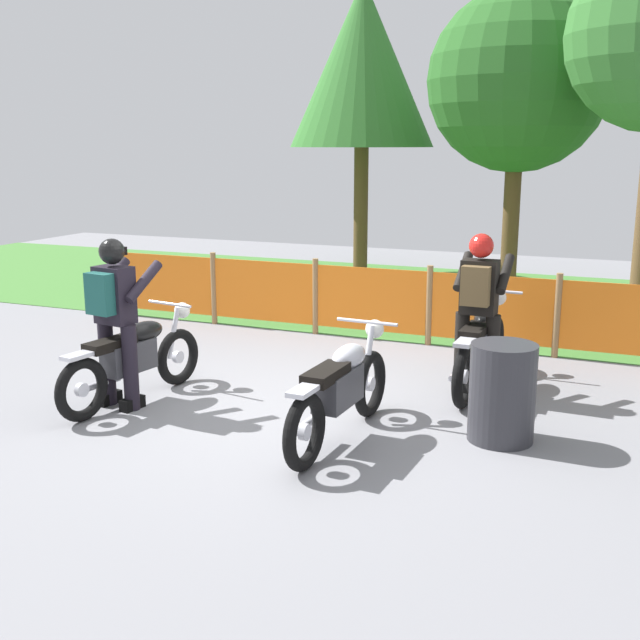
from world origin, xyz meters
The scene contains 11 objects.
ground centered at (0.00, 0.00, -0.01)m, with size 24.00×24.00×0.02m, color gray.
grass_verge centered at (0.00, 6.20, 0.01)m, with size 24.00×6.27×0.01m, color #427A33.
barrier_fence centered at (0.00, 3.06, 0.54)m, with size 8.08×0.08×1.05m.
tree_leftmost centered at (-1.84, 7.86, 4.02)m, with size 2.75×2.75×5.57m.
tree_near_left centered at (1.20, 6.93, 3.57)m, with size 2.99×2.99×5.09m.
motorcycle_lead centered at (-1.40, -0.29, 0.45)m, with size 0.64×1.96×0.93m.
motorcycle_trailing centered at (1.77, 1.49, 0.47)m, with size 0.61×2.06×0.98m.
motorcycle_third centered at (0.93, -0.49, 0.47)m, with size 0.60×2.05×0.97m.
rider_lead centered at (-1.43, -0.51, 0.95)m, with size 0.61×0.73×1.69m.
rider_trailing centered at (1.77, 1.27, 0.95)m, with size 0.56×0.69×1.69m.
oil_drum centered at (2.24, 0.04, 0.44)m, with size 0.58×0.58×0.88m, color #2D2D33.
Camera 1 is at (3.22, -6.55, 2.57)m, focal length 43.38 mm.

